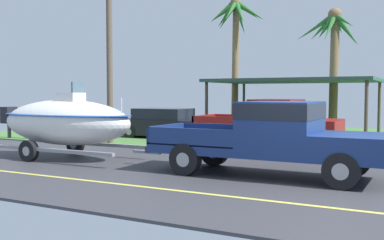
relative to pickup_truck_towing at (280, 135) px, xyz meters
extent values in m
cube|color=#38383D|center=(0.93, -0.83, -1.07)|extent=(36.00, 8.00, 0.06)
cube|color=#477538|center=(0.93, 10.17, -1.04)|extent=(36.00, 14.00, 0.11)
cube|color=#DBCC4C|center=(0.93, -2.63, -1.03)|extent=(34.20, 0.12, 0.01)
cube|color=navy|center=(-0.37, 0.00, -0.41)|extent=(5.80, 1.97, 0.22)
cube|color=navy|center=(1.72, 0.00, -0.11)|extent=(1.62, 1.97, 0.38)
cube|color=navy|center=(0.03, 0.00, 0.26)|extent=(1.74, 1.97, 1.12)
cube|color=black|center=(0.03, 0.00, 0.59)|extent=(1.76, 1.99, 0.38)
cube|color=#112047|center=(-2.05, 0.00, -0.28)|extent=(2.43, 1.97, 0.04)
cube|color=navy|center=(-2.05, 0.94, -0.07)|extent=(2.43, 0.08, 0.45)
cube|color=navy|center=(-2.05, -0.94, -0.07)|extent=(2.43, 0.08, 0.45)
cube|color=navy|center=(-3.23, 0.00, -0.07)|extent=(0.08, 1.97, 0.45)
cube|color=#333338|center=(-3.33, 0.00, -0.47)|extent=(0.12, 1.77, 0.16)
sphere|color=#B2B2B7|center=(-3.45, 0.00, -0.42)|extent=(0.10, 0.10, 0.10)
cylinder|color=black|center=(1.63, 0.87, -0.64)|extent=(0.80, 0.28, 0.80)
cylinder|color=#9E9EA3|center=(1.63, 0.87, -0.64)|extent=(0.36, 0.29, 0.36)
cylinder|color=black|center=(1.63, -0.87, -0.64)|extent=(0.80, 0.28, 0.80)
cylinder|color=#9E9EA3|center=(1.63, -0.87, -0.64)|extent=(0.36, 0.29, 0.36)
cylinder|color=black|center=(-2.17, 0.87, -0.64)|extent=(0.80, 0.28, 0.80)
cylinder|color=#9E9EA3|center=(-2.17, 0.87, -0.64)|extent=(0.36, 0.29, 0.36)
cylinder|color=black|center=(-2.17, -0.87, -0.64)|extent=(0.80, 0.28, 0.80)
cylinder|color=#9E9EA3|center=(-2.17, -0.87, -0.64)|extent=(0.36, 0.29, 0.36)
cube|color=gray|center=(-3.90, 0.00, -0.66)|extent=(0.90, 0.10, 0.08)
cube|color=gray|center=(-6.97, 0.97, -0.66)|extent=(5.24, 0.12, 0.10)
cube|color=gray|center=(-6.97, -0.97, -0.66)|extent=(5.24, 0.12, 0.10)
cylinder|color=black|center=(-7.49, 1.03, -0.72)|extent=(0.64, 0.22, 0.64)
cylinder|color=#9E9EA3|center=(-7.49, 1.03, -0.72)|extent=(0.29, 0.23, 0.29)
cylinder|color=black|center=(-7.49, -1.03, -0.72)|extent=(0.64, 0.22, 0.64)
cylinder|color=#9E9EA3|center=(-7.49, -1.03, -0.72)|extent=(0.29, 0.23, 0.29)
ellipsoid|color=white|center=(-6.97, 0.00, 0.11)|extent=(4.85, 1.88, 1.43)
ellipsoid|color=#1E4CA5|center=(-6.97, 0.00, 0.36)|extent=(4.95, 1.92, 0.12)
cube|color=silver|center=(-6.73, 0.00, 0.72)|extent=(0.70, 0.60, 0.65)
cube|color=slate|center=(-6.43, 0.00, 1.19)|extent=(0.06, 0.56, 0.36)
cube|color=black|center=(-9.51, 0.00, 0.28)|extent=(0.36, 0.44, 0.56)
cylinder|color=#4C4C51|center=(-9.51, 0.00, -0.11)|extent=(0.12, 0.12, 0.78)
cylinder|color=silver|center=(-4.78, 0.00, 0.64)|extent=(0.04, 0.04, 0.50)
cube|color=maroon|center=(-2.25, 5.73, -0.41)|extent=(5.36, 2.07, 0.22)
cube|color=maroon|center=(-0.32, 5.73, -0.11)|extent=(1.50, 2.07, 0.38)
cube|color=maroon|center=(-1.87, 5.73, 0.25)|extent=(1.61, 2.07, 1.10)
cube|color=black|center=(-1.87, 5.73, 0.57)|extent=(1.63, 2.09, 0.38)
cube|color=#621111|center=(-3.80, 5.73, -0.28)|extent=(2.25, 2.07, 0.04)
cube|color=maroon|center=(-3.80, 6.73, -0.07)|extent=(2.25, 0.08, 0.45)
cube|color=maroon|center=(-3.80, 4.74, -0.07)|extent=(2.25, 0.08, 0.45)
cube|color=maroon|center=(-4.89, 5.73, -0.07)|extent=(0.08, 2.07, 0.45)
cube|color=#333338|center=(-4.99, 5.73, -0.47)|extent=(0.12, 1.86, 0.16)
sphere|color=#B2B2B7|center=(-5.11, 5.73, -0.42)|extent=(0.10, 0.10, 0.10)
cylinder|color=black|center=(-0.39, 6.66, -0.64)|extent=(0.80, 0.28, 0.80)
cylinder|color=#9E9EA3|center=(-0.39, 6.66, -0.64)|extent=(0.36, 0.29, 0.36)
cylinder|color=black|center=(-0.39, 4.81, -0.64)|extent=(0.80, 0.28, 0.80)
cylinder|color=#9E9EA3|center=(-0.39, 4.81, -0.64)|extent=(0.36, 0.29, 0.36)
cylinder|color=black|center=(-3.91, 6.66, -0.64)|extent=(0.80, 0.28, 0.80)
cylinder|color=#9E9EA3|center=(-3.91, 6.66, -0.64)|extent=(0.36, 0.29, 0.36)
cylinder|color=black|center=(-3.91, 4.81, -0.64)|extent=(0.80, 0.28, 0.80)
cylinder|color=#9E9EA3|center=(-3.91, 4.81, -0.64)|extent=(0.36, 0.29, 0.36)
cube|color=black|center=(-7.34, 6.90, -0.51)|extent=(4.34, 1.76, 0.70)
cube|color=black|center=(-7.56, 6.90, 0.09)|extent=(2.43, 1.62, 0.50)
cylinder|color=black|center=(-5.86, 7.70, -0.71)|extent=(0.66, 0.22, 0.66)
cylinder|color=#9E9EA3|center=(-5.86, 7.70, -0.71)|extent=(0.30, 0.23, 0.30)
cylinder|color=black|center=(-5.86, 6.11, -0.71)|extent=(0.66, 0.22, 0.66)
cylinder|color=#9E9EA3|center=(-5.86, 6.11, -0.71)|extent=(0.30, 0.23, 0.30)
cylinder|color=black|center=(-8.81, 7.70, -0.71)|extent=(0.66, 0.22, 0.66)
cylinder|color=#9E9EA3|center=(-8.81, 7.70, -0.71)|extent=(0.30, 0.23, 0.30)
cylinder|color=black|center=(-8.81, 6.11, -0.71)|extent=(0.66, 0.22, 0.66)
cylinder|color=#9E9EA3|center=(-8.81, 6.11, -0.71)|extent=(0.30, 0.23, 0.30)
cylinder|color=#4C4238|center=(1.03, 12.49, 0.25)|extent=(0.14, 0.14, 2.57)
cylinder|color=#4C4238|center=(1.03, 7.86, 0.25)|extent=(0.14, 0.14, 2.57)
cylinder|color=#4C4238|center=(-5.83, 12.49, 0.25)|extent=(0.14, 0.14, 2.57)
cylinder|color=#4C4238|center=(-5.83, 7.86, 0.25)|extent=(0.14, 0.14, 2.57)
cube|color=#2D5647|center=(-2.40, 10.18, 1.61)|extent=(7.36, 5.13, 0.14)
cylinder|color=brown|center=(-1.06, 12.32, 1.91)|extent=(0.42, 0.69, 5.90)
cone|color=#2D6B2D|center=(-0.51, 12.43, 4.08)|extent=(1.49, 0.68, 1.77)
cone|color=#2D6B2D|center=(-0.71, 12.82, 4.27)|extent=(1.14, 1.42, 1.41)
cone|color=#2D6B2D|center=(-1.02, 13.04, 4.48)|extent=(0.42, 1.61, 1.03)
cone|color=#2D6B2D|center=(-1.78, 12.91, 4.33)|extent=(1.78, 1.54, 1.32)
cone|color=#2D6B2D|center=(-1.97, 12.23, 4.27)|extent=(2.01, 0.48, 1.41)
cone|color=#2D6B2D|center=(-1.37, 11.98, 4.26)|extent=(1.15, 1.22, 1.44)
cone|color=#2D6B2D|center=(-1.16, 11.64, 4.15)|extent=(0.55, 1.64, 1.62)
cone|color=#2D6B2D|center=(-0.56, 11.87, 4.47)|extent=(1.31, 1.22, 1.01)
sphere|color=brown|center=(-1.06, 12.32, 4.85)|extent=(0.67, 0.67, 0.67)
cylinder|color=brown|center=(-5.98, 11.62, 2.36)|extent=(0.35, 0.52, 6.80)
cone|color=#286028|center=(-5.20, 11.60, 5.25)|extent=(1.77, 0.43, 1.33)
cone|color=#286028|center=(-5.48, 12.04, 5.35)|extent=(1.32, 1.19, 1.06)
cone|color=#286028|center=(-5.93, 12.18, 4.99)|extent=(0.42, 1.40, 1.72)
cone|color=#286028|center=(-6.30, 12.53, 5.25)|extent=(1.01, 2.07, 1.30)
cone|color=#286028|center=(-6.53, 11.83, 5.12)|extent=(1.41, 0.76, 1.46)
cone|color=#286028|center=(-6.57, 11.33, 5.25)|extent=(1.60, 1.07, 1.34)
cone|color=#286028|center=(-6.24, 11.09, 5.07)|extent=(1.00, 1.50, 1.61)
cone|color=#286028|center=(-5.87, 10.72, 5.18)|extent=(0.52, 1.99, 1.39)
cone|color=#286028|center=(-5.57, 11.15, 5.16)|extent=(1.30, 1.41, 1.48)
sphere|color=brown|center=(-5.98, 11.62, 5.75)|extent=(0.56, 0.56, 0.56)
cylinder|color=brown|center=(-8.27, 3.96, 3.46)|extent=(0.24, 0.24, 8.99)
camera|label=1|loc=(3.38, -11.07, 1.02)|focal=43.37mm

